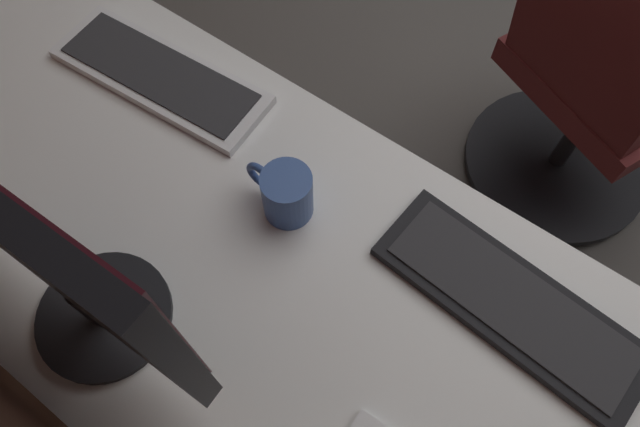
{
  "coord_description": "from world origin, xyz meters",
  "views": [
    {
      "loc": [
        0.12,
        1.77,
        1.56
      ],
      "look_at": [
        0.3,
        1.52,
        0.95
      ],
      "focal_mm": 32.0,
      "sensor_mm": 36.0,
      "label": 1
    }
  ],
  "objects_px": {
    "keyboard_spare": "(160,76)",
    "keyboard_main": "(510,302)",
    "monitor_primary": "(31,248)",
    "office_chair": "(594,86)",
    "drawer_pedestal": "(325,390)",
    "coffee_mug": "(286,194)"
  },
  "relations": [
    {
      "from": "keyboard_spare",
      "to": "keyboard_main",
      "type": "bearing_deg",
      "value": 179.46
    },
    {
      "from": "monitor_primary",
      "to": "keyboard_spare",
      "type": "distance_m",
      "value": 0.51
    },
    {
      "from": "keyboard_main",
      "to": "office_chair",
      "type": "distance_m",
      "value": 0.8
    },
    {
      "from": "drawer_pedestal",
      "to": "coffee_mug",
      "type": "bearing_deg",
      "value": -38.02
    },
    {
      "from": "keyboard_main",
      "to": "keyboard_spare",
      "type": "bearing_deg",
      "value": -0.54
    },
    {
      "from": "drawer_pedestal",
      "to": "coffee_mug",
      "type": "distance_m",
      "value": 0.49
    },
    {
      "from": "monitor_primary",
      "to": "drawer_pedestal",
      "type": "bearing_deg",
      "value": -151.24
    },
    {
      "from": "coffee_mug",
      "to": "office_chair",
      "type": "relative_size",
      "value": 0.12
    },
    {
      "from": "drawer_pedestal",
      "to": "keyboard_main",
      "type": "relative_size",
      "value": 1.62
    },
    {
      "from": "coffee_mug",
      "to": "office_chair",
      "type": "distance_m",
      "value": 0.93
    },
    {
      "from": "monitor_primary",
      "to": "keyboard_main",
      "type": "relative_size",
      "value": 1.1
    },
    {
      "from": "office_chair",
      "to": "keyboard_main",
      "type": "bearing_deg",
      "value": 95.1
    },
    {
      "from": "keyboard_main",
      "to": "monitor_primary",
      "type": "bearing_deg",
      "value": 37.9
    },
    {
      "from": "keyboard_spare",
      "to": "office_chair",
      "type": "relative_size",
      "value": 0.44
    },
    {
      "from": "monitor_primary",
      "to": "coffee_mug",
      "type": "bearing_deg",
      "value": -109.29
    },
    {
      "from": "monitor_primary",
      "to": "keyboard_main",
      "type": "xyz_separation_m",
      "value": [
        -0.48,
        -0.37,
        -0.24
      ]
    },
    {
      "from": "drawer_pedestal",
      "to": "keyboard_spare",
      "type": "height_order",
      "value": "keyboard_spare"
    },
    {
      "from": "drawer_pedestal",
      "to": "monitor_primary",
      "type": "relative_size",
      "value": 1.48
    },
    {
      "from": "coffee_mug",
      "to": "drawer_pedestal",
      "type": "bearing_deg",
      "value": 141.98
    },
    {
      "from": "drawer_pedestal",
      "to": "keyboard_spare",
      "type": "xyz_separation_m",
      "value": [
        0.54,
        -0.22,
        0.39
      ]
    },
    {
      "from": "monitor_primary",
      "to": "keyboard_spare",
      "type": "relative_size",
      "value": 1.1
    },
    {
      "from": "office_chair",
      "to": "drawer_pedestal",
      "type": "bearing_deg",
      "value": 82.95
    }
  ]
}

